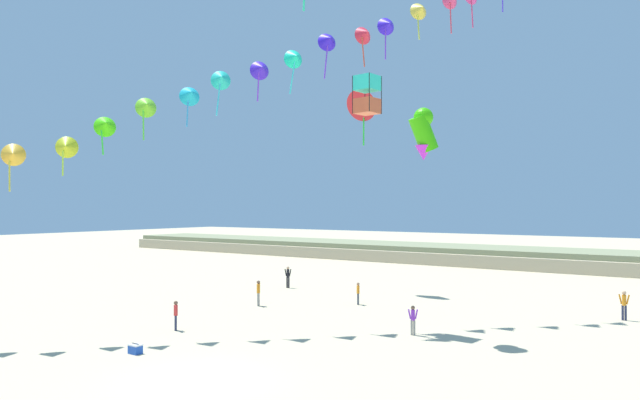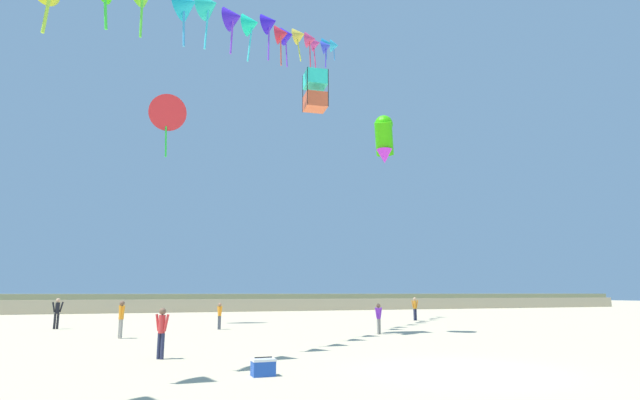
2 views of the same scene
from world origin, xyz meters
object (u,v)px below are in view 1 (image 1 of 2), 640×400
object	(u,v)px
person_near_right	(176,313)
large_kite_mid_trail	(367,95)
person_far_right	(288,275)
large_kite_low_lead	(423,132)
large_kite_high_solo	(364,104)
person_far_left	(258,291)
person_near_left	(413,318)
person_far_center	(358,292)
person_mid_center	(624,303)
beach_cooler	(135,349)

from	to	relation	value
person_near_right	large_kite_mid_trail	bearing A→B (deg)	41.74
person_far_right	large_kite_mid_trail	bearing A→B (deg)	-35.96
person_far_right	large_kite_low_lead	world-z (taller)	large_kite_low_lead
large_kite_high_solo	person_far_left	bearing A→B (deg)	-101.16
large_kite_low_lead	person_far_left	bearing A→B (deg)	170.81
person_near_left	large_kite_high_solo	world-z (taller)	large_kite_high_solo
person_far_center	large_kite_high_solo	bearing A→B (deg)	116.72
person_far_left	person_far_center	size ratio (longest dim) A/B	1.14
person_mid_center	beach_cooler	bearing A→B (deg)	-129.64
person_near_right	large_kite_low_lead	size ratio (longest dim) A/B	0.58
person_near_left	large_kite_mid_trail	size ratio (longest dim) A/B	0.71
person_near_right	large_kite_mid_trail	distance (m)	15.80
person_far_left	large_kite_high_solo	bearing A→B (deg)	78.84
person_near_left	person_far_center	distance (m)	9.33
person_far_center	beach_cooler	bearing A→B (deg)	-96.03
person_far_right	person_far_center	distance (m)	9.45
person_near_left	large_kite_low_lead	distance (m)	9.54
person_near_left	large_kite_low_lead	size ratio (longest dim) A/B	0.56
large_kite_high_solo	beach_cooler	bearing A→B (deg)	-86.51
person_mid_center	large_kite_high_solo	distance (m)	23.23
large_kite_low_lead	large_kite_mid_trail	bearing A→B (deg)	168.38
person_far_center	large_kite_low_lead	world-z (taller)	large_kite_low_lead
person_far_left	person_far_right	distance (m)	8.54
person_far_left	person_far_center	xyz separation A→B (m)	(5.21, 4.15, -0.12)
person_near_left	large_kite_mid_trail	xyz separation A→B (m)	(-3.14, 0.81, 11.95)
large_kite_mid_trail	large_kite_low_lead	bearing A→B (deg)	-11.62
person_near_right	person_far_center	world-z (taller)	person_near_right
person_near_left	beach_cooler	bearing A→B (deg)	-129.91
person_far_center	person_near_right	bearing A→B (deg)	-107.76
large_kite_low_lead	person_near_left	bearing A→B (deg)	-175.94
person_mid_center	large_kite_high_solo	world-z (taller)	large_kite_high_solo
person_mid_center	person_far_right	bearing A→B (deg)	-178.90
person_mid_center	person_far_left	distance (m)	22.21
person_far_right	large_kite_low_lead	size ratio (longest dim) A/B	0.65
large_kite_low_lead	large_kite_high_solo	distance (m)	16.99
person_far_right	beach_cooler	world-z (taller)	person_far_right
person_mid_center	person_far_left	size ratio (longest dim) A/B	1.02
person_far_right	person_far_center	bearing A→B (deg)	-22.62
person_mid_center	person_near_right	bearing A→B (deg)	-139.66
person_near_left	large_kite_low_lead	world-z (taller)	large_kite_low_lead
person_near_right	person_far_center	xyz separation A→B (m)	(3.96, 12.35, -0.05)
beach_cooler	large_kite_high_solo	bearing A→B (deg)	93.49
person_near_right	large_kite_low_lead	xyz separation A→B (m)	(11.47, 6.15, 9.48)
person_far_right	large_kite_low_lead	distance (m)	21.17
large_kite_low_lead	person_far_right	bearing A→B (deg)	148.77
person_mid_center	person_far_right	world-z (taller)	person_far_right
person_far_right	large_kite_high_solo	world-z (taller)	large_kite_high_solo
person_far_center	large_kite_mid_trail	distance (m)	13.67
person_far_right	large_kite_high_solo	distance (m)	15.08
person_near_right	person_far_center	bearing A→B (deg)	72.24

